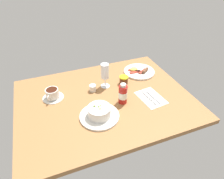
{
  "coord_description": "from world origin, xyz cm",
  "views": [
    {
      "loc": [
        -31.73,
        -94.98,
        81.0
      ],
      "look_at": [
        3.81,
        -3.37,
        8.4
      ],
      "focal_mm": 31.89,
      "sensor_mm": 36.0,
      "label": 1
    }
  ],
  "objects_px": {
    "cutlery_setting": "(151,97)",
    "wine_glass": "(105,72)",
    "jam_jar": "(124,80)",
    "breakfast_plate": "(139,71)",
    "porridge_bowl": "(99,113)",
    "creamer_jug": "(93,88)",
    "sauce_bottle_red": "(123,94)",
    "coffee_cup": "(52,94)"
  },
  "relations": [
    {
      "from": "cutlery_setting",
      "to": "wine_glass",
      "type": "bearing_deg",
      "value": 135.71
    },
    {
      "from": "jam_jar",
      "to": "breakfast_plate",
      "type": "distance_m",
      "value": 0.2
    },
    {
      "from": "porridge_bowl",
      "to": "wine_glass",
      "type": "relative_size",
      "value": 1.32
    },
    {
      "from": "porridge_bowl",
      "to": "creamer_jug",
      "type": "height_order",
      "value": "porridge_bowl"
    },
    {
      "from": "jam_jar",
      "to": "porridge_bowl",
      "type": "bearing_deg",
      "value": -135.86
    },
    {
      "from": "creamer_jug",
      "to": "sauce_bottle_red",
      "type": "xyz_separation_m",
      "value": [
        0.14,
        -0.18,
        0.04
      ]
    },
    {
      "from": "coffee_cup",
      "to": "creamer_jug",
      "type": "xyz_separation_m",
      "value": [
        0.26,
        -0.02,
        -0.01
      ]
    },
    {
      "from": "coffee_cup",
      "to": "breakfast_plate",
      "type": "height_order",
      "value": "coffee_cup"
    },
    {
      "from": "jam_jar",
      "to": "breakfast_plate",
      "type": "xyz_separation_m",
      "value": [
        0.17,
        0.1,
        -0.02
      ]
    },
    {
      "from": "cutlery_setting",
      "to": "sauce_bottle_red",
      "type": "bearing_deg",
      "value": 172.94
    },
    {
      "from": "wine_glass",
      "to": "sauce_bottle_red",
      "type": "bearing_deg",
      "value": -77.91
    },
    {
      "from": "coffee_cup",
      "to": "cutlery_setting",
      "type": "bearing_deg",
      "value": -20.62
    },
    {
      "from": "coffee_cup",
      "to": "wine_glass",
      "type": "distance_m",
      "value": 0.37
    },
    {
      "from": "wine_glass",
      "to": "sauce_bottle_red",
      "type": "distance_m",
      "value": 0.21
    },
    {
      "from": "porridge_bowl",
      "to": "wine_glass",
      "type": "distance_m",
      "value": 0.32
    },
    {
      "from": "cutlery_setting",
      "to": "wine_glass",
      "type": "relative_size",
      "value": 1.21
    },
    {
      "from": "porridge_bowl",
      "to": "sauce_bottle_red",
      "type": "xyz_separation_m",
      "value": [
        0.18,
        0.07,
        0.03
      ]
    },
    {
      "from": "breakfast_plate",
      "to": "coffee_cup",
      "type": "bearing_deg",
      "value": -172.94
    },
    {
      "from": "porridge_bowl",
      "to": "coffee_cup",
      "type": "relative_size",
      "value": 1.7
    },
    {
      "from": "wine_glass",
      "to": "coffee_cup",
      "type": "bearing_deg",
      "value": -179.32
    },
    {
      "from": "coffee_cup",
      "to": "porridge_bowl",
      "type": "bearing_deg",
      "value": -50.37
    },
    {
      "from": "coffee_cup",
      "to": "jam_jar",
      "type": "xyz_separation_m",
      "value": [
        0.49,
        -0.01,
        -0.0
      ]
    },
    {
      "from": "sauce_bottle_red",
      "to": "breakfast_plate",
      "type": "distance_m",
      "value": 0.39
    },
    {
      "from": "porridge_bowl",
      "to": "creamer_jug",
      "type": "distance_m",
      "value": 0.26
    },
    {
      "from": "porridge_bowl",
      "to": "creamer_jug",
      "type": "relative_size",
      "value": 4.17
    },
    {
      "from": "wine_glass",
      "to": "cutlery_setting",
      "type": "bearing_deg",
      "value": -44.29
    },
    {
      "from": "sauce_bottle_red",
      "to": "cutlery_setting",
      "type": "bearing_deg",
      "value": -7.06
    },
    {
      "from": "wine_glass",
      "to": "porridge_bowl",
      "type": "bearing_deg",
      "value": -115.81
    },
    {
      "from": "creamer_jug",
      "to": "breakfast_plate",
      "type": "bearing_deg",
      "value": 13.8
    },
    {
      "from": "porridge_bowl",
      "to": "wine_glass",
      "type": "height_order",
      "value": "wine_glass"
    },
    {
      "from": "coffee_cup",
      "to": "wine_glass",
      "type": "xyz_separation_m",
      "value": [
        0.36,
        0.0,
        0.08
      ]
    },
    {
      "from": "porridge_bowl",
      "to": "jam_jar",
      "type": "bearing_deg",
      "value": 44.14
    },
    {
      "from": "cutlery_setting",
      "to": "jam_jar",
      "type": "height_order",
      "value": "jam_jar"
    },
    {
      "from": "cutlery_setting",
      "to": "sauce_bottle_red",
      "type": "height_order",
      "value": "sauce_bottle_red"
    },
    {
      "from": "sauce_bottle_red",
      "to": "creamer_jug",
      "type": "bearing_deg",
      "value": 127.29
    },
    {
      "from": "wine_glass",
      "to": "breakfast_plate",
      "type": "bearing_deg",
      "value": 14.36
    },
    {
      "from": "creamer_jug",
      "to": "sauce_bottle_red",
      "type": "height_order",
      "value": "sauce_bottle_red"
    },
    {
      "from": "sauce_bottle_red",
      "to": "porridge_bowl",
      "type": "bearing_deg",
      "value": -157.63
    },
    {
      "from": "wine_glass",
      "to": "sauce_bottle_red",
      "type": "height_order",
      "value": "wine_glass"
    },
    {
      "from": "porridge_bowl",
      "to": "coffee_cup",
      "type": "bearing_deg",
      "value": 129.63
    },
    {
      "from": "coffee_cup",
      "to": "wine_glass",
      "type": "height_order",
      "value": "wine_glass"
    },
    {
      "from": "creamer_jug",
      "to": "jam_jar",
      "type": "xyz_separation_m",
      "value": [
        0.23,
        0.0,
        0.01
      ]
    }
  ]
}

